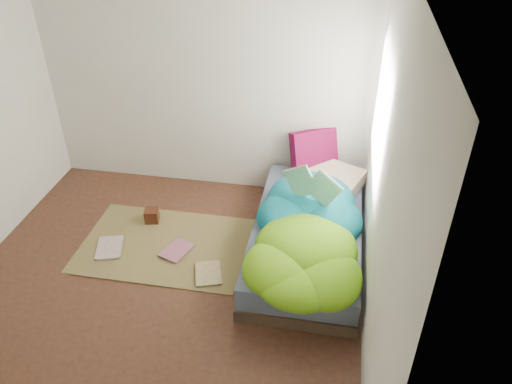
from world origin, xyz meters
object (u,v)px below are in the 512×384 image
bed (307,237)px  wooden_box (152,215)px  pillow_magenta (314,153)px  open_book (312,176)px  floor_book_b (167,247)px  floor_book_a (97,249)px

bed → wooden_box: size_ratio=14.52×
pillow_magenta → open_book: size_ratio=1.05×
floor_book_b → bed: bearing=28.8°
open_book → wooden_box: (-1.62, 0.13, -0.74)m
wooden_box → floor_book_a: size_ratio=0.41×
pillow_magenta → floor_book_b: (-1.30, -1.11, -0.55)m
wooden_box → bed: bearing=-6.1°
open_book → wooden_box: 1.78m
floor_book_b → open_book: bearing=30.8°
bed → wooden_box: bed is taller
bed → floor_book_b: bearing=-170.7°
pillow_magenta → floor_book_a: (-1.95, -1.26, -0.55)m
pillow_magenta → wooden_box: (-1.58, -0.72, -0.50)m
bed → floor_book_a: size_ratio=5.96×
pillow_magenta → floor_book_b: pillow_magenta is taller
wooden_box → floor_book_a: bearing=-124.7°
open_book → wooden_box: open_book is taller
wooden_box → floor_book_a: (-0.37, -0.53, -0.06)m
wooden_box → floor_book_b: bearing=-53.6°
bed → floor_book_b: 1.35m
wooden_box → floor_book_b: size_ratio=0.45×
open_book → wooden_box: size_ratio=3.29×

